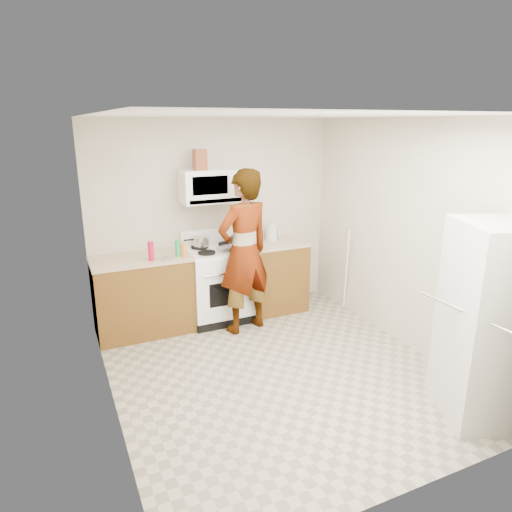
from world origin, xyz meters
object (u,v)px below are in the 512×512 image
kettle (272,233)px  fridge (494,323)px  microwave (212,186)px  saucepan (201,241)px  gas_range (218,283)px  person (244,252)px

kettle → fridge: bearing=-103.2°
microwave → saucepan: microwave is taller
gas_range → saucepan: bearing=137.6°
kettle → saucepan: size_ratio=0.89×
person → kettle: (0.64, 0.56, 0.05)m
microwave → saucepan: size_ratio=3.75×
gas_range → saucepan: 0.57m
gas_range → fridge: bearing=-63.8°
gas_range → microwave: bearing=90.0°
kettle → saucepan: kettle is taller
person → microwave: bearing=-87.2°
gas_range → microwave: microwave is taller
kettle → saucepan: (-0.98, 0.02, -0.02)m
saucepan → microwave: bearing=-5.9°
microwave → kettle: 1.07m
saucepan → fridge: bearing=-62.5°
gas_range → person: size_ratio=0.58×
fridge → saucepan: 3.37m
person → gas_range: bearing=-82.3°
person → saucepan: bearing=-74.8°
fridge → kettle: (-0.57, 2.97, 0.17)m
gas_range → saucepan: (-0.16, 0.14, 0.52)m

